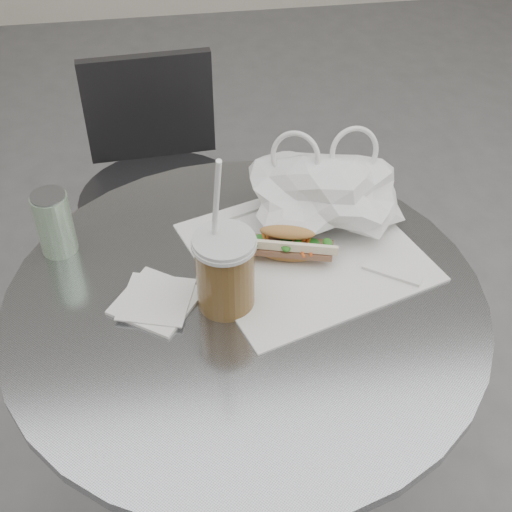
{
  "coord_description": "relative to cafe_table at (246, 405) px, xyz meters",
  "views": [
    {
      "loc": [
        -0.1,
        -0.58,
        1.54
      ],
      "look_at": [
        0.02,
        0.24,
        0.79
      ],
      "focal_mm": 50.0,
      "sensor_mm": 36.0,
      "label": 1
    }
  ],
  "objects": [
    {
      "name": "banh_mi",
      "position": [
        0.08,
        0.08,
        0.31
      ],
      "size": [
        0.19,
        0.12,
        0.06
      ],
      "rotation": [
        0.0,
        0.0,
        -0.27
      ],
      "color": "#A86C3F",
      "rests_on": "sandwich_paper"
    },
    {
      "name": "cafe_table",
      "position": [
        0.0,
        0.0,
        0.0
      ],
      "size": [
        0.76,
        0.76,
        0.74
      ],
      "color": "slate",
      "rests_on": "ground"
    },
    {
      "name": "drink_can",
      "position": [
        -0.29,
        0.16,
        0.33
      ],
      "size": [
        0.06,
        0.06,
        0.11
      ],
      "color": "#5B9557",
      "rests_on": "cafe_table"
    },
    {
      "name": "sunglasses",
      "position": [
        0.14,
        0.19,
        0.29
      ],
      "size": [
        0.11,
        0.04,
        0.05
      ],
      "rotation": [
        0.0,
        0.0,
        0.18
      ],
      "color": "black",
      "rests_on": "cafe_table"
    },
    {
      "name": "plastic_bag",
      "position": [
        0.16,
        0.17,
        0.34
      ],
      "size": [
        0.28,
        0.24,
        0.12
      ],
      "primitive_type": null,
      "rotation": [
        0.0,
        0.0,
        -0.21
      ],
      "color": "silver",
      "rests_on": "cafe_table"
    },
    {
      "name": "napkin_stack",
      "position": [
        -0.14,
        0.01,
        0.28
      ],
      "size": [
        0.16,
        0.16,
        0.01
      ],
      "color": "white",
      "rests_on": "cafe_table"
    },
    {
      "name": "iced_coffee",
      "position": [
        -0.03,
        -0.0,
        0.34
      ],
      "size": [
        0.1,
        0.1,
        0.28
      ],
      "color": "brown",
      "rests_on": "cafe_table"
    },
    {
      "name": "sandwich_paper",
      "position": [
        0.12,
        0.09,
        0.28
      ],
      "size": [
        0.43,
        0.42,
        0.0
      ],
      "primitive_type": "cube",
      "rotation": [
        0.0,
        0.0,
        0.32
      ],
      "color": "white",
      "rests_on": "cafe_table"
    },
    {
      "name": "chair_far",
      "position": [
        -0.12,
        0.66,
        -0.12
      ],
      "size": [
        0.4,
        0.42,
        0.77
      ],
      "rotation": [
        0.0,
        0.0,
        3.2
      ],
      "color": "#2A292C",
      "rests_on": "ground"
    }
  ]
}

